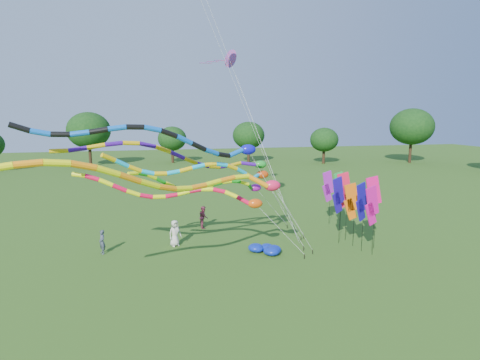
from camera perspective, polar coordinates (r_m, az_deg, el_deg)
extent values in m
plane|color=#2A5115|center=(22.83, 6.21, -13.17)|extent=(160.00, 160.00, 0.00)
cylinder|color=#382314|center=(78.86, 23.07, 3.35)|extent=(0.50, 0.50, 2.85)
ellipsoid|color=#0E330F|center=(78.60, 23.25, 6.04)|extent=(6.02, 6.02, 5.11)
cylinder|color=#382314|center=(73.64, 11.85, 3.59)|extent=(0.50, 0.50, 3.03)
ellipsoid|color=#0E330F|center=(73.36, 11.95, 6.66)|extent=(6.39, 6.39, 5.43)
cylinder|color=#382314|center=(73.20, 1.20, 3.52)|extent=(0.50, 0.50, 2.43)
ellipsoid|color=#0E330F|center=(72.94, 1.21, 6.00)|extent=(5.13, 5.13, 4.36)
cylinder|color=#382314|center=(76.77, -9.87, 3.61)|extent=(0.50, 0.50, 2.31)
ellipsoid|color=#0E330F|center=(76.53, -9.94, 5.86)|extent=(4.87, 4.87, 4.14)
cylinder|color=#382314|center=(74.66, -20.94, 3.16)|extent=(0.50, 0.50, 2.80)
ellipsoid|color=#0E330F|center=(74.39, -21.11, 5.96)|extent=(5.92, 5.92, 5.03)
cylinder|color=black|center=(25.14, 9.13, -10.70)|extent=(0.05, 0.05, 0.30)
cylinder|color=silver|center=(24.28, 5.74, -7.01)|extent=(0.02, 0.02, 4.44)
ellipsoid|color=#DF4C0B|center=(23.64, 2.18, -3.36)|extent=(0.88, 0.57, 0.57)
cylinder|color=#F10D3B|center=(23.62, 0.47, -2.91)|extent=(0.26, 0.26, 0.81)
cylinder|color=#EFF50C|center=(23.68, -1.26, -2.07)|extent=(0.26, 0.26, 0.77)
cylinder|color=#F10D3B|center=(23.74, -2.98, -1.52)|extent=(0.26, 0.26, 0.73)
cylinder|color=#EFF50C|center=(23.81, -4.67, -1.33)|extent=(0.26, 0.26, 0.70)
cylinder|color=#F10D3B|center=(23.85, -6.35, -1.48)|extent=(0.26, 0.26, 0.71)
cylinder|color=#EFF50C|center=(23.87, -8.03, -1.83)|extent=(0.26, 0.26, 0.72)
cylinder|color=#F10D3B|center=(23.83, -9.72, -2.18)|extent=(0.26, 0.26, 0.72)
cylinder|color=#EFF50C|center=(23.76, -11.44, -2.36)|extent=(0.26, 0.26, 0.72)
cylinder|color=#F10D3B|center=(23.65, -13.18, -2.24)|extent=(0.26, 0.26, 0.75)
cylinder|color=#EFF50C|center=(23.53, -14.96, -1.79)|extent=(0.26, 0.26, 0.78)
cylinder|color=#F10D3B|center=(23.44, -16.75, -1.10)|extent=(0.26, 0.26, 0.80)
cylinder|color=#EFF50C|center=(23.41, -18.54, -0.34)|extent=(0.26, 0.26, 0.79)
cylinder|color=#F10D3B|center=(23.47, -20.28, 0.30)|extent=(0.26, 0.26, 0.74)
cylinder|color=#EFF50C|center=(23.63, -21.94, 0.67)|extent=(0.26, 0.26, 0.71)
cylinder|color=black|center=(26.03, 10.27, -10.02)|extent=(0.05, 0.05, 0.30)
cylinder|color=silver|center=(24.13, 7.63, -5.60)|extent=(0.02, 0.02, 5.68)
ellipsoid|color=#F31B4A|center=(22.48, 4.60, -0.80)|extent=(0.95, 0.61, 0.61)
cylinder|color=orange|center=(22.09, 2.57, -0.18)|extent=(0.28, 0.28, 1.23)
cylinder|color=#EFEE0C|center=(21.68, 0.18, 0.45)|extent=(0.28, 0.28, 0.95)
cylinder|color=orange|center=(21.12, -1.85, 0.11)|extent=(0.28, 0.28, 0.95)
cylinder|color=#EFEE0C|center=(20.55, -3.88, -0.42)|extent=(0.28, 0.28, 0.96)
cylinder|color=orange|center=(19.95, -5.94, -0.94)|extent=(0.28, 0.28, 0.96)
cylinder|color=#EFEE0C|center=(19.33, -8.07, -1.21)|extent=(0.28, 0.28, 0.97)
cylinder|color=orange|center=(18.70, -10.33, -1.10)|extent=(0.28, 0.28, 1.00)
cylinder|color=#EFEE0C|center=(18.08, -12.77, -0.56)|extent=(0.28, 0.28, 1.03)
cylinder|color=orange|center=(17.52, -15.42, 0.27)|extent=(0.28, 0.28, 1.04)
cylinder|color=#EFEE0C|center=(17.04, -18.29, 1.19)|extent=(0.28, 0.28, 1.02)
cylinder|color=orange|center=(16.69, -21.37, 1.91)|extent=(0.28, 0.28, 0.98)
cylinder|color=#EFEE0C|center=(16.47, -24.60, 2.21)|extent=(0.28, 0.28, 0.95)
cylinder|color=orange|center=(16.38, -27.90, 2.04)|extent=(0.28, 0.28, 0.96)
cylinder|color=black|center=(29.00, 9.04, -7.94)|extent=(0.05, 0.05, 0.30)
cylinder|color=silver|center=(27.16, 6.15, -3.04)|extent=(0.02, 0.02, 6.45)
ellipsoid|color=#1B9825|center=(25.64, 2.91, 2.23)|extent=(0.78, 0.50, 0.50)
cylinder|color=#3C0C8E|center=(25.41, 1.18, 2.31)|extent=(0.23, 0.23, 0.97)
cylinder|color=#DCAB0B|center=(25.11, -0.65, 2.26)|extent=(0.23, 0.23, 0.86)
cylinder|color=#3C0C8E|center=(24.57, -2.16, 1.95)|extent=(0.23, 0.23, 0.86)
cylinder|color=#DCAB0B|center=(24.01, -3.72, 1.89)|extent=(0.23, 0.23, 0.87)
cylinder|color=#3C0C8E|center=(23.44, -5.34, 2.15)|extent=(0.23, 0.23, 0.90)
cylinder|color=#DCAB0B|center=(22.90, -7.07, 2.74)|extent=(0.23, 0.23, 0.93)
cylinder|color=#3C0C8E|center=(22.41, -8.93, 3.53)|extent=(0.23, 0.23, 0.93)
cylinder|color=#DCAB0B|center=(22.01, -10.92, 4.30)|extent=(0.23, 0.23, 0.91)
cylinder|color=#3C0C8E|center=(21.71, -13.03, 4.87)|extent=(0.23, 0.23, 0.87)
cylinder|color=#DCAB0B|center=(21.52, -15.23, 5.09)|extent=(0.23, 0.23, 0.85)
cylinder|color=#3C0C8E|center=(21.43, -17.49, 4.94)|extent=(0.23, 0.23, 0.86)
cylinder|color=#DCAB0B|center=(21.42, -19.78, 4.53)|extent=(0.23, 0.23, 0.87)
cylinder|color=#3C0C8E|center=(21.47, -22.07, 4.08)|extent=(0.23, 0.23, 0.87)
cylinder|color=#DCAB0B|center=(21.55, -24.35, 3.79)|extent=(0.23, 0.23, 0.86)
cylinder|color=black|center=(26.55, 9.04, -9.59)|extent=(0.05, 0.05, 0.30)
cylinder|color=silver|center=(24.47, 5.36, -3.00)|extent=(0.02, 0.02, 7.66)
ellipsoid|color=#0E0DC2|center=(22.91, 1.14, 4.35)|extent=(0.92, 0.59, 0.59)
cylinder|color=blue|center=(22.58, -0.57, 3.89)|extent=(0.27, 0.27, 0.87)
cylinder|color=black|center=(22.15, -2.35, 3.59)|extent=(0.27, 0.27, 0.85)
cylinder|color=blue|center=(21.62, -4.09, 4.02)|extent=(0.27, 0.27, 0.88)
cylinder|color=black|center=(21.13, -5.95, 4.78)|extent=(0.27, 0.27, 0.91)
cylinder|color=blue|center=(20.71, -7.95, 5.70)|extent=(0.27, 0.27, 0.90)
cylinder|color=black|center=(20.38, -10.09, 6.56)|extent=(0.27, 0.27, 0.87)
cylinder|color=blue|center=(20.16, -12.35, 7.13)|extent=(0.27, 0.27, 0.83)
cylinder|color=black|center=(20.04, -14.69, 7.30)|extent=(0.27, 0.27, 0.82)
cylinder|color=blue|center=(20.01, -17.06, 7.09)|extent=(0.27, 0.27, 0.84)
cylinder|color=black|center=(20.05, -19.45, 6.64)|extent=(0.27, 0.27, 0.85)
cylinder|color=blue|center=(20.14, -21.82, 6.18)|extent=(0.27, 0.27, 0.84)
cylinder|color=black|center=(20.24, -24.17, 5.94)|extent=(0.27, 0.27, 0.83)
cylinder|color=blue|center=(20.34, -26.51, 6.06)|extent=(0.27, 0.27, 0.84)
cylinder|color=black|center=(20.41, -28.86, 6.54)|extent=(0.27, 0.27, 0.87)
cylinder|color=black|center=(28.59, 8.66, -8.19)|extent=(0.05, 0.05, 0.30)
cylinder|color=silver|center=(26.75, 6.09, -3.86)|extent=(0.02, 0.02, 5.88)
ellipsoid|color=#BF3A0B|center=(25.17, 3.19, 0.78)|extent=(0.82, 0.52, 0.52)
cylinder|color=#0DB6E9|center=(24.60, 2.25, 0.47)|extent=(0.24, 0.24, 0.79)
cylinder|color=yellow|center=(23.97, 1.37, 0.56)|extent=(0.24, 0.24, 0.77)
cylinder|color=#0DB6E9|center=(23.46, 0.17, 1.25)|extent=(0.24, 0.24, 0.76)
cylinder|color=yellow|center=(23.02, -1.17, 1.86)|extent=(0.24, 0.24, 0.72)
cylinder|color=#0DB6E9|center=(22.67, -2.65, 2.22)|extent=(0.24, 0.24, 0.69)
cylinder|color=yellow|center=(22.41, -4.26, 2.23)|extent=(0.24, 0.24, 0.69)
cylinder|color=#0DB6E9|center=(22.22, -5.96, 1.93)|extent=(0.24, 0.24, 0.71)
cylinder|color=yellow|center=(22.08, -7.71, 1.48)|extent=(0.24, 0.24, 0.72)
cylinder|color=#0DB6E9|center=(21.95, -9.49, 1.08)|extent=(0.24, 0.24, 0.70)
cylinder|color=yellow|center=(21.82, -11.26, 0.90)|extent=(0.24, 0.24, 0.69)
cylinder|color=#0DB6E9|center=(21.64, -13.01, 1.07)|extent=(0.24, 0.24, 0.70)
cylinder|color=yellow|center=(21.41, -14.75, 1.57)|extent=(0.24, 0.24, 0.74)
cylinder|color=#0DB6E9|center=(21.13, -16.48, 2.29)|extent=(0.24, 0.24, 0.76)
cylinder|color=yellow|center=(20.80, -18.19, 3.03)|extent=(0.24, 0.24, 0.75)
cylinder|color=black|center=(31.30, 6.73, -6.59)|extent=(0.05, 0.05, 0.30)
cylinder|color=silver|center=(29.94, 4.56, -3.84)|extent=(0.02, 0.02, 4.42)
ellipsoid|color=#9C0E99|center=(28.72, 2.21, -1.10)|extent=(0.84, 0.54, 0.54)
cylinder|color=#139214|center=(28.09, 1.42, -0.89)|extent=(0.24, 0.24, 0.94)
cylinder|color=#EFFF0D|center=(27.49, 0.62, -0.42)|extent=(0.24, 0.24, 0.67)
cylinder|color=#139214|center=(27.20, -0.59, -0.20)|extent=(0.24, 0.24, 0.65)
cylinder|color=#EFFF0D|center=(27.00, -1.88, -0.26)|extent=(0.24, 0.24, 0.66)
cylinder|color=#139214|center=(26.85, -3.23, -0.55)|extent=(0.24, 0.24, 0.67)
cylinder|color=#EFFF0D|center=(26.75, -4.61, -0.92)|extent=(0.24, 0.24, 0.68)
cylinder|color=#139214|center=(26.63, -5.98, -1.23)|extent=(0.24, 0.24, 0.66)
cylinder|color=#EFFF0D|center=(26.49, -7.34, -1.31)|extent=(0.24, 0.24, 0.64)
cylinder|color=#139214|center=(26.28, -8.66, -1.12)|extent=(0.24, 0.24, 0.67)
cylinder|color=#EFFF0D|center=(26.01, -9.96, -0.67)|extent=(0.24, 0.24, 0.71)
cylinder|color=#139214|center=(25.67, -11.23, -0.08)|extent=(0.24, 0.24, 0.73)
cylinder|color=#EFFF0D|center=(25.30, -12.49, 0.48)|extent=(0.24, 0.24, 0.71)
cylinder|color=#139214|center=(24.90, -13.73, 0.85)|extent=(0.24, 0.24, 0.68)
cylinder|color=#EFFF0D|center=(24.52, -14.99, 0.91)|extent=(0.24, 0.24, 0.66)
cylinder|color=black|center=(27.11, 8.45, -9.17)|extent=(0.04, 0.04, 0.30)
cylinder|color=silver|center=(24.75, 1.74, 8.64)|extent=(0.01, 0.01, 17.48)
cylinder|color=black|center=(27.11, 8.45, -9.17)|extent=(0.04, 0.04, 0.30)
cylinder|color=silver|center=(23.97, -2.44, 17.38)|extent=(0.01, 0.01, 25.72)
cylinder|color=black|center=(27.11, 8.45, -9.17)|extent=(0.04, 0.04, 0.30)
cylinder|color=silver|center=(28.13, 3.23, 4.90)|extent=(0.01, 0.01, 14.30)
cone|color=purple|center=(30.87, -1.49, 16.91)|extent=(1.72, 1.76, 1.50)
cube|color=purple|center=(30.72, -2.83, 16.66)|extent=(0.90, 0.12, 0.04)
cube|color=purple|center=(30.61, -3.88, 16.45)|extent=(0.90, 0.12, 0.04)
cube|color=purple|center=(30.51, -4.94, 16.23)|extent=(0.90, 0.12, 0.04)
cylinder|color=black|center=(27.49, 18.72, -4.78)|extent=(0.02, 0.02, 4.48)
cube|color=#F90D73|center=(27.05, 18.49, -1.43)|extent=(1.16, 0.18, 1.93)
cube|color=#F90D73|center=(27.17, 18.25, -3.10)|extent=(1.01, 0.17, 1.51)
cylinder|color=black|center=(26.32, 18.49, -5.86)|extent=(0.02, 0.02, 4.07)
cube|color=#E20C8C|center=(25.83, 18.31, -2.86)|extent=(1.14, 0.36, 1.93)
cube|color=#E20C8C|center=(25.95, 18.10, -4.60)|extent=(0.99, 0.32, 1.51)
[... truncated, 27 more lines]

